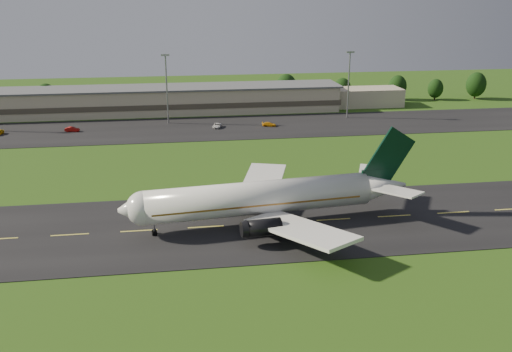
{
  "coord_description": "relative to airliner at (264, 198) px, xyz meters",
  "views": [
    {
      "loc": [
        6.37,
        -88.13,
        37.7
      ],
      "look_at": [
        20.67,
        8.0,
        6.0
      ],
      "focal_mm": 40.0,
      "sensor_mm": 36.0,
      "label": 1
    }
  ],
  "objects": [
    {
      "name": "airliner",
      "position": [
        0.0,
        0.0,
        0.0
      ],
      "size": [
        51.23,
        41.93,
        15.57
      ],
      "rotation": [
        0.0,
        0.0,
        0.11
      ],
      "color": "white",
      "rests_on": "ground"
    },
    {
      "name": "terminal",
      "position": [
        -14.43,
        96.09,
        -0.67
      ],
      "size": [
        145.0,
        16.0,
        8.4
      ],
      "color": "tan",
      "rests_on": "ground"
    },
    {
      "name": "ground",
      "position": [
        -20.83,
        -0.09,
        -4.66
      ],
      "size": [
        360.0,
        360.0,
        0.0
      ],
      "primitive_type": "plane",
      "color": "#1F4411",
      "rests_on": "ground"
    },
    {
      "name": "tree_line",
      "position": [
        6.96,
        105.96,
        0.31
      ],
      "size": [
        196.45,
        10.15,
        10.08
      ],
      "color": "black",
      "rests_on": "ground"
    },
    {
      "name": "service_vehicle_c",
      "position": [
        -1.94,
        71.93,
        -3.94
      ],
      "size": [
        3.1,
        4.86,
        1.25
      ],
      "primitive_type": "imported",
      "rotation": [
        0.0,
        0.0,
        -0.25
      ],
      "color": "silver",
      "rests_on": "apron"
    },
    {
      "name": "service_vehicle_d",
      "position": [
        13.15,
        71.37,
        -3.97
      ],
      "size": [
        4.4,
        2.71,
        1.19
      ],
      "primitive_type": "imported",
      "rotation": [
        0.0,
        0.0,
        1.3
      ],
      "color": "orange",
      "rests_on": "apron"
    },
    {
      "name": "taxiway",
      "position": [
        -20.83,
        -0.09,
        -4.61
      ],
      "size": [
        220.0,
        30.0,
        0.1
      ],
      "primitive_type": "cube",
      "color": "black",
      "rests_on": "ground"
    },
    {
      "name": "light_mast_east",
      "position": [
        39.17,
        79.91,
        8.08
      ],
      "size": [
        2.4,
        1.2,
        20.35
      ],
      "color": "gray",
      "rests_on": "ground"
    },
    {
      "name": "apron",
      "position": [
        -20.83,
        71.91,
        -4.61
      ],
      "size": [
        260.0,
        30.0,
        0.1
      ],
      "primitive_type": "cube",
      "color": "black",
      "rests_on": "ground"
    },
    {
      "name": "light_mast_centre",
      "position": [
        -15.83,
        79.91,
        8.08
      ],
      "size": [
        2.4,
        1.2,
        20.35
      ],
      "color": "gray",
      "rests_on": "ground"
    },
    {
      "name": "service_vehicle_b",
      "position": [
        -42.46,
        73.05,
        -3.91
      ],
      "size": [
        4.14,
        1.97,
        1.31
      ],
      "primitive_type": "imported",
      "rotation": [
        0.0,
        0.0,
        1.42
      ],
      "color": "#940C09",
      "rests_on": "apron"
    }
  ]
}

